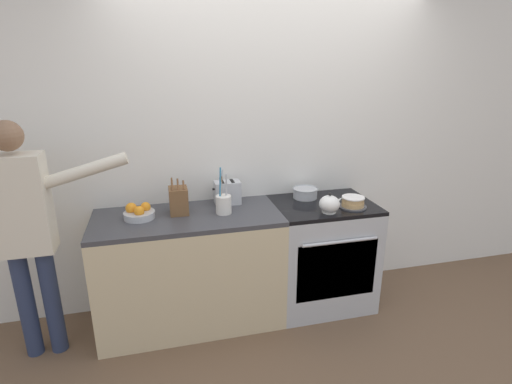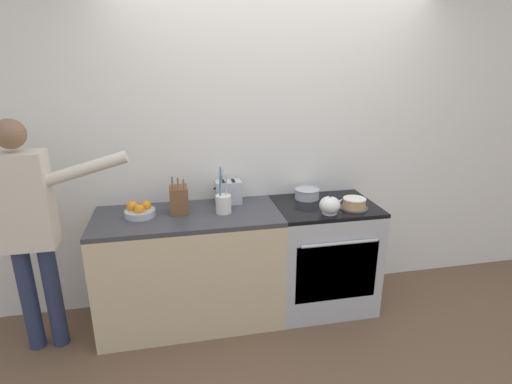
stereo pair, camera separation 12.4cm
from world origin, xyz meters
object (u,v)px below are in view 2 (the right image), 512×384
utensil_crock (223,203)px  person_baker (28,220)px  tea_kettle (330,205)px  fruit_bowl (139,211)px  toaster (228,192)px  mixing_bowl (307,193)px  stove_range (322,255)px  knife_block (179,199)px  layer_cake (354,204)px

utensil_crock → person_baker: bearing=-175.6°
tea_kettle → utensil_crock: size_ratio=0.54×
fruit_bowl → toaster: size_ratio=1.02×
mixing_bowl → utensil_crock: size_ratio=0.60×
stove_range → person_baker: 2.19m
fruit_bowl → person_baker: size_ratio=0.13×
person_baker → knife_block: bearing=8.2°
knife_block → tea_kettle: bearing=-13.1°
tea_kettle → utensil_crock: bearing=167.2°
tea_kettle → mixing_bowl: 0.36m
utensil_crock → fruit_bowl: 0.61m
fruit_bowl → knife_block: bearing=5.1°
layer_cake → fruit_bowl: (-1.60, 0.17, 0.00)m
stove_range → fruit_bowl: bearing=178.5°
fruit_bowl → layer_cake: bearing=-6.1°
utensil_crock → person_baker: (-1.30, -0.10, 0.01)m
mixing_bowl → knife_block: (-1.04, -0.10, 0.06)m
layer_cake → utensil_crock: 1.00m
layer_cake → tea_kettle: (-0.22, -0.06, 0.03)m
stove_range → tea_kettle: tea_kettle is taller
utensil_crock → mixing_bowl: bearing=14.2°
utensil_crock → toaster: utensil_crock is taller
stove_range → utensil_crock: (-0.81, -0.02, 0.52)m
mixing_bowl → person_baker: 2.04m
knife_block → toaster: 0.41m
tea_kettle → mixing_bowl: size_ratio=0.90×
stove_range → mixing_bowl: mixing_bowl is taller
tea_kettle → knife_block: 1.12m
layer_cake → mixing_bowl: mixing_bowl is taller
layer_cake → utensil_crock: (-0.99, 0.12, 0.04)m
stove_range → tea_kettle: 0.55m
tea_kettle → stove_range: bearing=77.9°
layer_cake → toaster: toaster is taller
utensil_crock → tea_kettle: bearing=-12.8°
utensil_crock → toaster: 0.22m
stove_range → person_baker: person_baker is taller
knife_block → fruit_bowl: bearing=-174.9°
knife_block → utensil_crock: bearing=-13.7°
person_baker → stove_range: bearing=1.1°
person_baker → fruit_bowl: bearing=10.3°
knife_block → utensil_crock: utensil_crock is taller
stove_range → knife_block: knife_block is taller
stove_range → toaster: bearing=165.8°
toaster → tea_kettle: bearing=-28.4°
person_baker → mixing_bowl: bearing=5.8°
knife_block → fruit_bowl: knife_block is taller
tea_kettle → person_baker: bearing=177.9°
layer_cake → utensil_crock: size_ratio=0.62×
layer_cake → tea_kettle: tea_kettle is taller
mixing_bowl → person_baker: (-2.02, -0.28, 0.05)m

